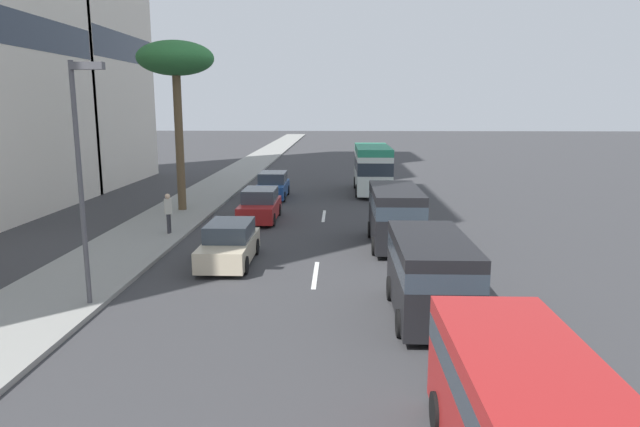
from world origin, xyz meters
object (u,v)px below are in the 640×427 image
(van_second, at_px, (431,272))
(palm_tree, at_px, (176,62))
(minibus_lead, at_px, (372,167))
(van_fifth, at_px, (523,411))
(car_sixth, at_px, (229,244))
(street_lamp, at_px, (82,158))
(car_fourth, at_px, (273,186))
(van_seventh, at_px, (395,213))
(car_third, at_px, (260,206))
(pedestrian_near_lamp, at_px, (168,211))

(van_second, xyz_separation_m, palm_tree, (15.42, 11.24, 6.77))
(minibus_lead, relative_size, van_fifth, 1.37)
(car_sixth, relative_size, palm_tree, 0.47)
(street_lamp, bearing_deg, car_fourth, -8.36)
(palm_tree, bearing_deg, minibus_lead, -55.90)
(palm_tree, bearing_deg, van_seventh, -123.45)
(car_fourth, bearing_deg, palm_tree, -42.13)
(van_second, height_order, palm_tree, palm_tree)
(palm_tree, bearing_deg, street_lamp, -174.16)
(car_third, height_order, van_seventh, van_seventh)
(van_second, bearing_deg, car_third, 26.46)
(minibus_lead, distance_m, van_second, 22.83)
(street_lamp, bearing_deg, palm_tree, 5.84)
(minibus_lead, distance_m, car_third, 11.48)
(van_seventh, height_order, palm_tree, palm_tree)
(minibus_lead, height_order, car_sixth, minibus_lead)
(car_sixth, relative_size, street_lamp, 0.62)
(car_fourth, xyz_separation_m, van_fifth, (-27.49, -7.03, 0.50))
(van_second, relative_size, van_fifth, 0.92)
(palm_tree, height_order, street_lamp, palm_tree)
(pedestrian_near_lamp, bearing_deg, car_third, -158.55)
(minibus_lead, bearing_deg, car_fourth, 110.85)
(van_seventh, distance_m, street_lamp, 12.61)
(car_third, bearing_deg, street_lamp, -13.55)
(minibus_lead, height_order, van_fifth, minibus_lead)
(van_second, xyz_separation_m, car_fourth, (20.36, 6.77, -0.53))
(car_sixth, bearing_deg, van_fifth, 29.07)
(car_third, distance_m, street_lamp, 13.72)
(car_sixth, relative_size, van_seventh, 0.84)
(car_third, relative_size, car_fourth, 0.97)
(van_second, relative_size, van_seventh, 0.93)
(pedestrian_near_lamp, height_order, street_lamp, street_lamp)
(car_sixth, bearing_deg, minibus_lead, 160.21)
(van_second, bearing_deg, car_fourth, 18.40)
(van_fifth, relative_size, van_seventh, 1.01)
(van_second, xyz_separation_m, car_third, (13.27, 6.60, -0.54))
(minibus_lead, xyz_separation_m, car_third, (-9.55, 6.30, -0.96))
(pedestrian_near_lamp, bearing_deg, car_fourth, -132.01)
(car_third, bearing_deg, pedestrian_near_lamp, -44.22)
(van_seventh, height_order, street_lamp, street_lamp)
(van_second, xyz_separation_m, van_seventh, (8.12, 0.19, 0.10))
(van_fifth, bearing_deg, car_sixth, 29.07)
(minibus_lead, height_order, palm_tree, palm_tree)
(street_lamp, bearing_deg, car_sixth, -32.36)
(minibus_lead, xyz_separation_m, car_sixth, (-17.57, 6.32, -1.00))
(minibus_lead, relative_size, van_seventh, 1.37)
(car_third, distance_m, palm_tree, 8.92)
(van_second, distance_m, car_third, 14.83)
(van_second, distance_m, palm_tree, 20.25)
(van_fifth, bearing_deg, van_second, 2.08)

